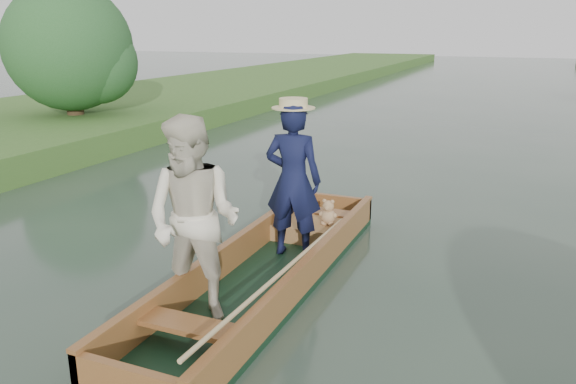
% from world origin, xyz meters
% --- Properties ---
extents(ground, '(120.00, 120.00, 0.00)m').
position_xyz_m(ground, '(0.00, 0.00, 0.00)').
color(ground, '#283D30').
rests_on(ground, ground).
extents(trees_far, '(21.97, 10.07, 4.06)m').
position_xyz_m(trees_far, '(-0.01, 9.69, 2.28)').
color(trees_far, '#47331E').
rests_on(trees_far, ground).
extents(punt, '(1.33, 5.00, 2.09)m').
position_xyz_m(punt, '(-0.13, -0.25, 0.79)').
color(punt, black).
rests_on(punt, ground).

